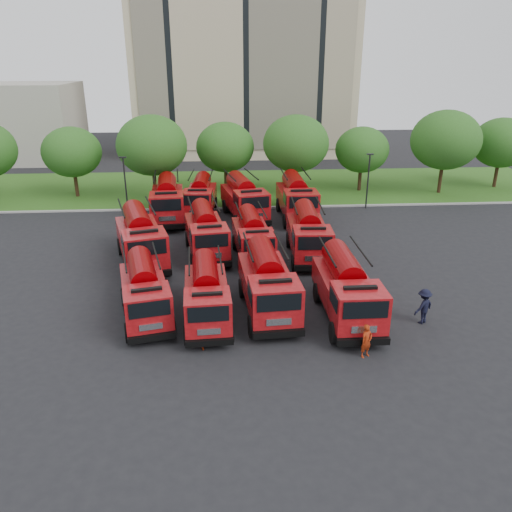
{
  "coord_description": "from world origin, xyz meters",
  "views": [
    {
      "loc": [
        -1.3,
        -27.1,
        13.23
      ],
      "look_at": [
        0.61,
        1.35,
        1.8
      ],
      "focal_mm": 35.0,
      "sensor_mm": 36.0,
      "label": 1
    }
  ],
  "objects": [
    {
      "name": "fire_truck_1",
      "position": [
        -2.33,
        -3.21,
        1.52
      ],
      "size": [
        2.73,
        6.74,
        3.01
      ],
      "rotation": [
        0.0,
        0.0,
        0.06
      ],
      "color": "black",
      "rests_on": "ground"
    },
    {
      "name": "firefighter_0",
      "position": [
        5.23,
        -7.3,
        0.0
      ],
      "size": [
        0.76,
        0.69,
        1.68
      ],
      "primitive_type": "imported",
      "rotation": [
        0.0,
        0.0,
        0.51
      ],
      "color": "maroon",
      "rests_on": "ground"
    },
    {
      "name": "apartment_building",
      "position": [
        2.0,
        47.94,
        12.5
      ],
      "size": [
        30.0,
        14.18,
        25.0
      ],
      "color": "#BEAF8D",
      "rests_on": "ground"
    },
    {
      "name": "fire_truck_11",
      "position": [
        5.03,
        14.75,
        1.81
      ],
      "size": [
        2.97,
        7.92,
        3.59
      ],
      "rotation": [
        0.0,
        0.0,
        0.01
      ],
      "color": "black",
      "rests_on": "ground"
    },
    {
      "name": "firefighter_2",
      "position": [
        5.28,
        -2.0,
        0.0
      ],
      "size": [
        0.74,
        1.03,
        1.58
      ],
      "primitive_type": "imported",
      "rotation": [
        0.0,
        0.0,
        1.82
      ],
      "color": "black",
      "rests_on": "ground"
    },
    {
      "name": "fire_truck_8",
      "position": [
        -6.11,
        14.75,
        1.79
      ],
      "size": [
        3.4,
        8.03,
        3.56
      ],
      "rotation": [
        0.0,
        0.0,
        0.09
      ],
      "color": "black",
      "rests_on": "ground"
    },
    {
      "name": "fire_truck_6",
      "position": [
        0.67,
        5.73,
        1.55
      ],
      "size": [
        2.87,
        6.91,
        3.08
      ],
      "rotation": [
        0.0,
        0.0,
        0.07
      ],
      "color": "black",
      "rests_on": "ground"
    },
    {
      "name": "lamp_post_0",
      "position": [
        -10.0,
        17.2,
        2.9
      ],
      "size": [
        0.6,
        0.25,
        5.11
      ],
      "color": "black",
      "rests_on": "ground"
    },
    {
      "name": "tree_4",
      "position": [
        6.0,
        22.5,
        5.22
      ],
      "size": [
        6.55,
        6.55,
        8.01
      ],
      "color": "#382314",
      "rests_on": "ground"
    },
    {
      "name": "firefighter_4",
      "position": [
        -6.17,
        0.24,
        0.0
      ],
      "size": [
        0.92,
        0.81,
        1.59
      ],
      "primitive_type": "imported",
      "rotation": [
        0.0,
        0.0,
        2.66
      ],
      "color": "black",
      "rests_on": "ground"
    },
    {
      "name": "fire_truck_5",
      "position": [
        -2.6,
        6.52,
        1.66
      ],
      "size": [
        3.47,
        7.53,
        3.3
      ],
      "rotation": [
        0.0,
        0.0,
        0.14
      ],
      "color": "black",
      "rests_on": "ground"
    },
    {
      "name": "tree_3",
      "position": [
        -1.0,
        24.0,
        4.68
      ],
      "size": [
        5.88,
        5.88,
        7.19
      ],
      "color": "#382314",
      "rests_on": "ground"
    },
    {
      "name": "fire_truck_0",
      "position": [
        -5.66,
        -2.62,
        1.54
      ],
      "size": [
        3.71,
        7.05,
        3.06
      ],
      "rotation": [
        0.0,
        0.0,
        0.22
      ],
      "color": "black",
      "rests_on": "ground"
    },
    {
      "name": "firefighter_1",
      "position": [
        -2.64,
        -6.15,
        0.0
      ],
      "size": [
        0.96,
        0.78,
        1.74
      ],
      "primitive_type": "imported",
      "rotation": [
        0.0,
        0.0,
        -0.45
      ],
      "color": "maroon",
      "rests_on": "ground"
    },
    {
      "name": "fire_truck_10",
      "position": [
        0.48,
        14.96,
        1.77
      ],
      "size": [
        4.14,
        8.11,
        3.53
      ],
      "rotation": [
        0.0,
        0.0,
        0.2
      ],
      "color": "black",
      "rests_on": "ground"
    },
    {
      "name": "fire_truck_2",
      "position": [
        0.99,
        -2.36,
        1.69
      ],
      "size": [
        3.11,
        7.55,
        3.37
      ],
      "rotation": [
        0.0,
        0.0,
        0.07
      ],
      "color": "black",
      "rests_on": "ground"
    },
    {
      "name": "fire_truck_9",
      "position": [
        -3.34,
        16.4,
        1.63
      ],
      "size": [
        2.94,
        7.26,
        3.25
      ],
      "rotation": [
        0.0,
        0.0,
        -0.06
      ],
      "color": "black",
      "rests_on": "ground"
    },
    {
      "name": "tree_2",
      "position": [
        -8.0,
        21.5,
        5.35
      ],
      "size": [
        6.72,
        6.72,
        8.22
      ],
      "color": "#382314",
      "rests_on": "ground"
    },
    {
      "name": "fire_truck_3",
      "position": [
        5.17,
        -3.35,
        1.68
      ],
      "size": [
        2.73,
        7.36,
        3.34
      ],
      "rotation": [
        0.0,
        0.0,
        0.0
      ],
      "color": "black",
      "rests_on": "ground"
    },
    {
      "name": "firefighter_3",
      "position": [
        9.11,
        -4.32,
        0.0
      ],
      "size": [
        1.42,
        1.22,
        1.95
      ],
      "primitive_type": "imported",
      "rotation": [
        0.0,
        0.0,
        3.7
      ],
      "color": "black",
      "rests_on": "ground"
    },
    {
      "name": "ground",
      "position": [
        0.0,
        0.0,
        0.0
      ],
      "size": [
        140.0,
        140.0,
        0.0
      ],
      "primitive_type": "plane",
      "color": "black",
      "rests_on": "ground"
    },
    {
      "name": "lawn",
      "position": [
        0.0,
        26.0,
        0.06
      ],
      "size": [
        70.0,
        16.0,
        0.12
      ],
      "primitive_type": "cube",
      "color": "#2B5215",
      "rests_on": "ground"
    },
    {
      "name": "lamp_post_1",
      "position": [
        12.0,
        17.2,
        2.9
      ],
      "size": [
        0.6,
        0.25,
        5.11
      ],
      "color": "black",
      "rests_on": "ground"
    },
    {
      "name": "fire_truck_4",
      "position": [
        -7.0,
        5.23,
        1.8
      ],
      "size": [
        4.65,
        8.26,
        3.57
      ],
      "rotation": [
        0.0,
        0.0,
        0.27
      ],
      "color": "black",
      "rests_on": "ground"
    },
    {
      "name": "tree_6",
      "position": [
        21.0,
        22.0,
        5.49
      ],
      "size": [
        6.89,
        6.89,
        8.42
      ],
      "color": "#382314",
      "rests_on": "ground"
    },
    {
      "name": "tree_7",
      "position": [
        28.0,
        24.0,
        4.82
      ],
      "size": [
        6.05,
        6.05,
        7.39
      ],
      "color": "#382314",
      "rests_on": "ground"
    },
    {
      "name": "tree_5",
      "position": [
        13.0,
        23.5,
        4.35
      ],
      "size": [
        5.46,
        5.46,
        6.68
      ],
      "color": "#382314",
      "rests_on": "ground"
    },
    {
      "name": "curb",
      "position": [
        0.0,
        17.9,
        0.07
      ],
      "size": [
        70.0,
        0.3,
        0.14
      ],
      "primitive_type": "cube",
      "color": "gray",
      "rests_on": "ground"
    },
    {
      "name": "firefighter_5",
      "position": [
        3.8,
        3.55,
        0.0
      ],
      "size": [
        1.46,
        0.77,
        1.5
      ],
      "primitive_type": "imported",
      "rotation": [
        0.0,
        0.0,
        3.01
      ],
      "color": "maroon",
      "rests_on": "ground"
    },
    {
      "name": "side_building",
      "position": [
        -30.0,
        44.0,
        5.0
      ],
      "size": [
        18.0,
        12.0,
        10.0
      ],
      "primitive_type": "cube",
      "color": "#9C978B",
      "rests_on": "ground"
    },
    {
      "name": "tree_1",
      "position": [
        -16.0,
        23.0,
        4.55
      ],
      "size": [
        5.71,
        5.71,
        6.98
      ],
      "color": "#382314",
      "rests_on": "ground"
    },
    {
      "name": "fire_truck_7",
      "position": [
        4.57,
        5.63,
        1.68
      ],
      "size": [
        2.99,
        7.47,
        3.35
      ],
      "rotation": [
        0.0,
        0.0,
        -0.05
      ],
      "color": "black",
      "rests_on": "ground"
    }
  ]
}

